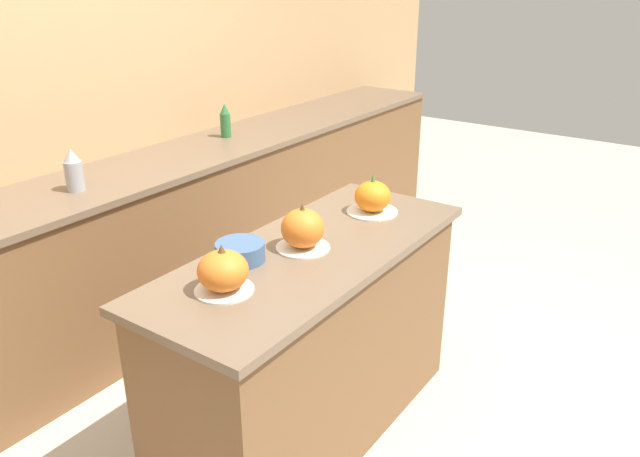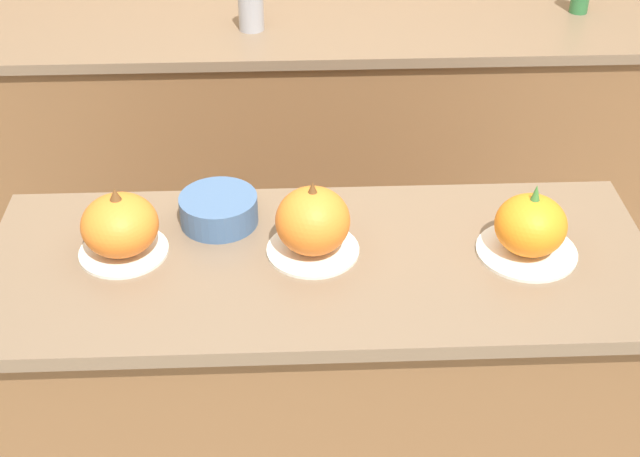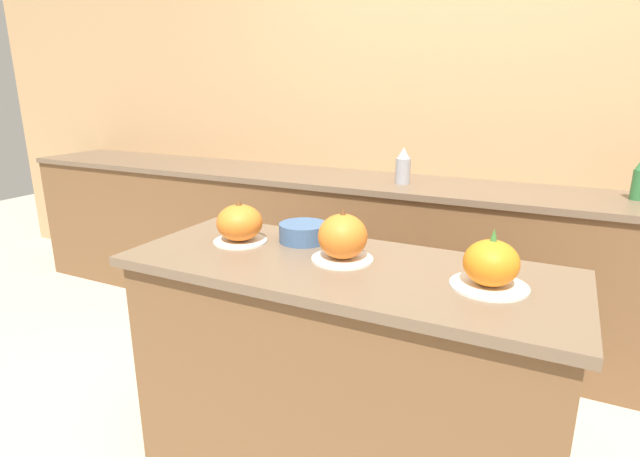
# 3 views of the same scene
# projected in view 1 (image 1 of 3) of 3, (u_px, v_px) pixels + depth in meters

# --- Properties ---
(ground_plane) EXTENTS (12.00, 12.00, 0.00)m
(ground_plane) POSITION_uv_depth(u_px,v_px,m) (313.00, 429.00, 2.80)
(ground_plane) COLOR #BCB29E
(wall_back) EXTENTS (8.00, 0.06, 2.50)m
(wall_back) POSITION_uv_depth(u_px,v_px,m) (54.00, 109.00, 3.17)
(wall_back) COLOR tan
(wall_back) RESTS_ON ground_plane
(kitchen_island) EXTENTS (1.53, 0.61, 0.89)m
(kitchen_island) POSITION_uv_depth(u_px,v_px,m) (312.00, 345.00, 2.63)
(kitchen_island) COLOR brown
(kitchen_island) RESTS_ON ground_plane
(back_counter) EXTENTS (6.00, 0.60, 0.94)m
(back_counter) POSITION_uv_depth(u_px,v_px,m) (115.00, 263.00, 3.30)
(back_counter) COLOR brown
(back_counter) RESTS_ON ground_plane
(pumpkin_cake_left) EXTENTS (0.21, 0.21, 0.17)m
(pumpkin_cake_left) POSITION_uv_depth(u_px,v_px,m) (223.00, 272.00, 2.11)
(pumpkin_cake_left) COLOR silver
(pumpkin_cake_left) RESTS_ON kitchen_island
(pumpkin_cake_center) EXTENTS (0.21, 0.21, 0.19)m
(pumpkin_cake_center) POSITION_uv_depth(u_px,v_px,m) (303.00, 230.00, 2.43)
(pumpkin_cake_center) COLOR silver
(pumpkin_cake_center) RESTS_ON kitchen_island
(pumpkin_cake_right) EXTENTS (0.23, 0.23, 0.18)m
(pumpkin_cake_right) POSITION_uv_depth(u_px,v_px,m) (373.00, 198.00, 2.79)
(pumpkin_cake_right) COLOR silver
(pumpkin_cake_right) RESTS_ON kitchen_island
(bottle_tall) EXTENTS (0.09, 0.09, 0.20)m
(bottle_tall) POSITION_uv_depth(u_px,v_px,m) (74.00, 171.00, 2.92)
(bottle_tall) COLOR #99999E
(bottle_tall) RESTS_ON back_counter
(bottle_short) EXTENTS (0.06, 0.06, 0.21)m
(bottle_short) POSITION_uv_depth(u_px,v_px,m) (225.00, 121.00, 3.84)
(bottle_short) COLOR #2D6B38
(bottle_short) RESTS_ON back_counter
(mixing_bowl) EXTENTS (0.19, 0.19, 0.07)m
(mixing_bowl) POSITION_uv_depth(u_px,v_px,m) (240.00, 252.00, 2.35)
(mixing_bowl) COLOR #3D5B84
(mixing_bowl) RESTS_ON kitchen_island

